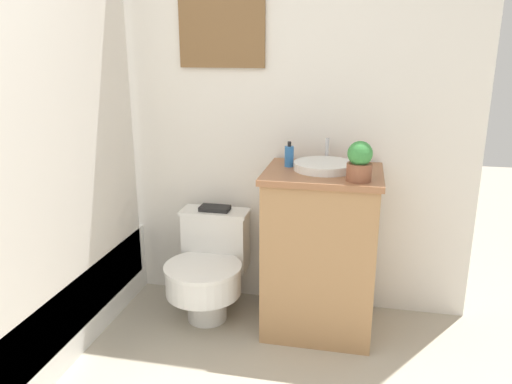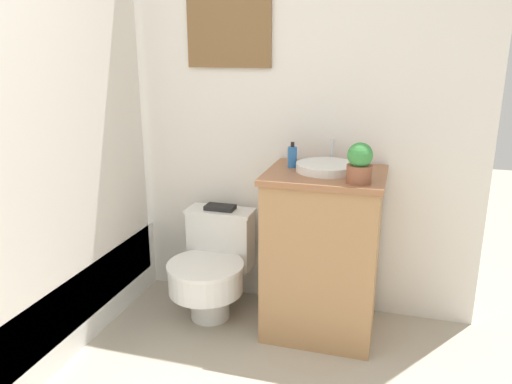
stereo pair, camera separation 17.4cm
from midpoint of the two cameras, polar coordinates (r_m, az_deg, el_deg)
wall_back at (r=2.88m, az=-3.45°, el=12.04°), size 3.03×0.07×2.50m
shower_area at (r=2.82m, az=-22.23°, el=-10.23°), size 0.62×1.50×1.98m
toilet at (r=2.82m, az=-3.25°, el=-8.44°), size 0.42×0.54×0.58m
vanity at (r=2.64m, az=9.49°, el=-6.93°), size 0.59×0.50×0.87m
sink at (r=2.52m, az=10.03°, el=2.81°), size 0.30×0.34×0.13m
soap_bottle at (r=2.57m, az=6.11°, el=4.03°), size 0.05×0.05×0.13m
potted_plant at (r=2.32m, az=13.88°, el=3.20°), size 0.12×0.12×0.19m
book_on_tank at (r=2.84m, az=-2.37°, el=-1.79°), size 0.17×0.09×0.02m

